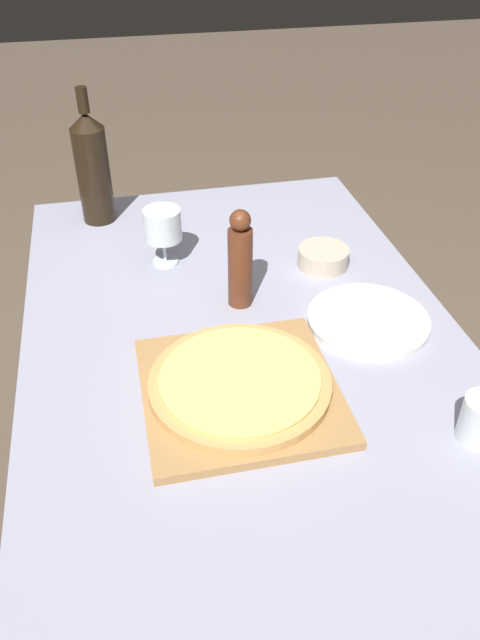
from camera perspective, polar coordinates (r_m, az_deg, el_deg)
The scene contains 9 objects.
ground_plane at distance 1.80m, azimuth 0.46°, elevation -20.37°, with size 12.00×12.00×0.00m, color brown.
dining_table at distance 1.31m, azimuth 0.59°, elevation -5.11°, with size 0.88×1.43×0.73m.
cutting_board at distance 1.13m, azimuth -0.02°, elevation -6.45°, with size 0.35×0.35×0.02m.
pizza at distance 1.11m, azimuth -0.02°, elevation -5.69°, with size 0.33×0.33×0.02m.
wine_bottle at distance 1.67m, azimuth -13.33°, elevation 13.43°, with size 0.09×0.09×0.34m.
pepper_mill at distance 1.30m, azimuth 0.02°, elevation 5.42°, with size 0.05×0.05×0.22m.
wine_glass at distance 1.46m, azimuth -7.09°, elevation 8.53°, with size 0.09×0.09×0.14m.
small_bowl at distance 1.48m, azimuth 7.62°, elevation 5.71°, with size 0.12×0.12×0.04m.
dinner_plate at distance 1.32m, azimuth 11.64°, elevation 0.03°, with size 0.25×0.25×0.01m.
Camera 1 is at (-0.22, -0.95, 1.51)m, focal length 35.00 mm.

